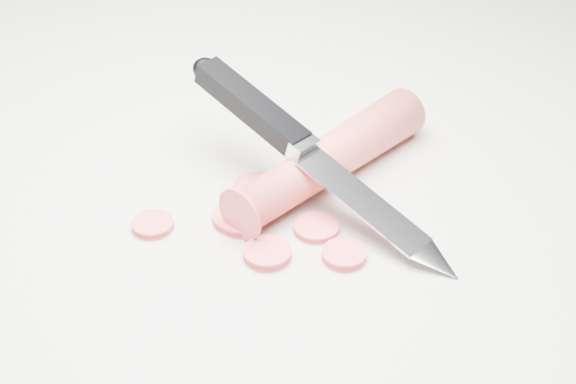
# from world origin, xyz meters

# --- Properties ---
(ground) EXTENTS (2.40, 2.40, 0.00)m
(ground) POSITION_xyz_m (0.00, 0.00, 0.00)
(ground) COLOR beige
(ground) RESTS_ON ground
(carrot) EXTENTS (0.12, 0.20, 0.04)m
(carrot) POSITION_xyz_m (0.05, 0.04, 0.02)
(carrot) COLOR #DA4B40
(carrot) RESTS_ON ground
(carrot_slice_0) EXTENTS (0.03, 0.03, 0.01)m
(carrot_slice_0) POSITION_xyz_m (-0.06, -0.06, 0.00)
(carrot_slice_0) COLOR #E94A4E
(carrot_slice_0) RESTS_ON ground
(carrot_slice_1) EXTENTS (0.03, 0.03, 0.01)m
(carrot_slice_1) POSITION_xyz_m (0.00, -0.04, 0.00)
(carrot_slice_1) COLOR #E94A4E
(carrot_slice_1) RESTS_ON ground
(carrot_slice_2) EXTENTS (0.04, 0.04, 0.01)m
(carrot_slice_2) POSITION_xyz_m (0.00, 0.01, 0.00)
(carrot_slice_2) COLOR #E94A4E
(carrot_slice_2) RESTS_ON ground
(carrot_slice_3) EXTENTS (0.03, 0.03, 0.01)m
(carrot_slice_3) POSITION_xyz_m (0.06, -0.03, 0.00)
(carrot_slice_3) COLOR #E94A4E
(carrot_slice_3) RESTS_ON ground
(carrot_slice_4) EXTENTS (0.03, 0.03, 0.01)m
(carrot_slice_4) POSITION_xyz_m (0.08, -0.05, 0.00)
(carrot_slice_4) COLOR #E94A4E
(carrot_slice_4) RESTS_ON ground
(carrot_slice_5) EXTENTS (0.04, 0.04, 0.01)m
(carrot_slice_5) POSITION_xyz_m (-0.00, -0.03, 0.00)
(carrot_slice_5) COLOR #E94A4E
(carrot_slice_5) RESTS_ON ground
(carrot_slice_6) EXTENTS (0.03, 0.03, 0.01)m
(carrot_slice_6) POSITION_xyz_m (0.03, -0.07, 0.00)
(carrot_slice_6) COLOR #E94A4E
(carrot_slice_6) RESTS_ON ground
(kitchen_knife) EXTENTS (0.25, 0.14, 0.08)m
(kitchen_knife) POSITION_xyz_m (0.05, 0.01, 0.04)
(kitchen_knife) COLOR silver
(kitchen_knife) RESTS_ON ground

